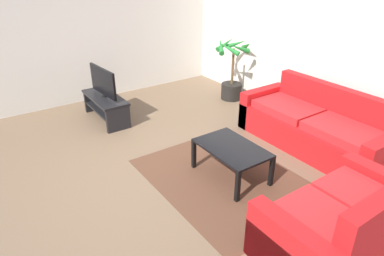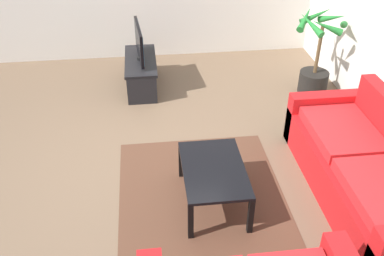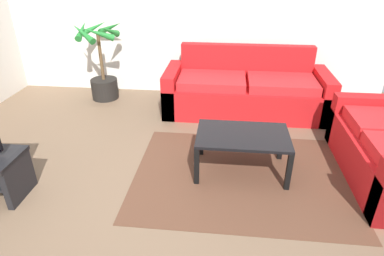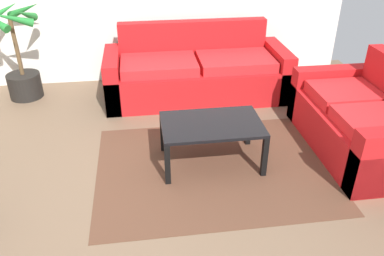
# 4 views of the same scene
# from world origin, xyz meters

# --- Properties ---
(ground_plane) EXTENTS (6.60, 6.60, 0.00)m
(ground_plane) POSITION_xyz_m (0.00, 0.00, 0.00)
(ground_plane) COLOR brown
(couch_main) EXTENTS (2.30, 0.90, 0.90)m
(couch_main) POSITION_xyz_m (0.81, 2.28, 0.30)
(couch_main) COLOR red
(couch_main) RESTS_ON ground
(tv_stand) EXTENTS (1.10, 0.45, 0.43)m
(tv_stand) POSITION_xyz_m (-1.87, 0.08, 0.29)
(tv_stand) COLOR black
(tv_stand) RESTS_ON ground
(tv) EXTENTS (0.83, 0.11, 0.51)m
(tv) POSITION_xyz_m (-1.87, 0.08, 0.70)
(tv) COLOR black
(tv) RESTS_ON tv_stand
(coffee_table) EXTENTS (0.94, 0.61, 0.44)m
(coffee_table) POSITION_xyz_m (0.72, 0.74, 0.38)
(coffee_table) COLOR black
(coffee_table) RESTS_ON ground
(area_rug) EXTENTS (2.20, 1.70, 0.01)m
(area_rug) POSITION_xyz_m (0.72, 0.64, 0.00)
(area_rug) COLOR #513323
(area_rug) RESTS_ON ground
(potted_palm) EXTENTS (0.74, 0.77, 1.21)m
(potted_palm) POSITION_xyz_m (-1.40, 2.55, 0.47)
(potted_palm) COLOR black
(potted_palm) RESTS_ON ground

